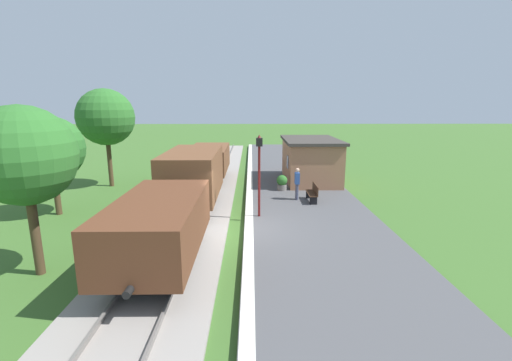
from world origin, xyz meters
The scene contains 15 objects.
ground_plane centered at (0.00, 0.00, 0.00)m, with size 160.00×160.00×0.00m, color #3D6628.
platform_slab centered at (3.20, 0.00, 0.12)m, with size 6.00×60.00×0.25m, color #4C4C4F.
platform_edge_stripe centered at (0.40, 0.00, 0.25)m, with size 0.36×60.00×0.01m, color silver.
track_ballast centered at (-2.40, 0.00, 0.06)m, with size 3.80×60.00×0.12m, color gray.
rail_near centered at (-1.68, 0.00, 0.19)m, with size 0.07×60.00×0.14m, color slate.
rail_far centered at (-3.12, 0.00, 0.19)m, with size 0.07×60.00×0.14m, color slate.
freight_train centered at (-2.40, 3.49, 1.51)m, with size 2.50×19.40×2.72m.
station_hut centered at (4.40, 9.09, 1.65)m, with size 3.50×5.80×2.78m.
bench_near_hut centered at (3.72, 4.01, 0.72)m, with size 0.42×1.50×0.91m.
person_waiting centered at (2.93, 4.39, 1.18)m, with size 0.24×0.38×1.71m.
potted_planter centered at (2.31, 6.45, 0.72)m, with size 0.64×0.64×0.92m.
lamp_post_near centered at (0.85, 1.60, 2.80)m, with size 0.28×0.28×3.70m.
tree_trackside_near centered at (-6.18, -3.29, 3.75)m, with size 2.96×2.96×5.25m.
tree_trackside_mid centered at (-8.86, 2.79, 3.20)m, with size 3.00×3.00×4.71m.
tree_trackside_far centered at (-8.62, 8.73, 4.42)m, with size 3.53×3.53×6.20m.
Camera 1 is at (0.50, -13.48, 5.26)m, focal length 24.35 mm.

